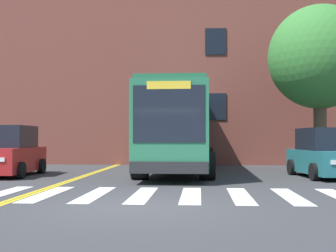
# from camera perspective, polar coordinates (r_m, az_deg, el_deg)

# --- Properties ---
(ground_plane) EXTENTS (120.00, 120.00, 0.00)m
(ground_plane) POSITION_cam_1_polar(r_m,az_deg,el_deg) (9.88, -4.19, -9.86)
(ground_plane) COLOR #38383A
(crosswalk) EXTENTS (16.46, 3.49, 0.01)m
(crosswalk) POSITION_cam_1_polar(r_m,az_deg,el_deg) (12.04, -6.05, -8.31)
(crosswalk) COLOR white
(crosswalk) RESTS_ON ground
(lane_line_yellow_inner) EXTENTS (0.12, 36.00, 0.01)m
(lane_line_yellow_inner) POSITION_cam_1_polar(r_m,az_deg,el_deg) (26.19, -5.86, -4.57)
(lane_line_yellow_inner) COLOR gold
(lane_line_yellow_inner) RESTS_ON ground
(lane_line_yellow_outer) EXTENTS (0.12, 36.00, 0.01)m
(lane_line_yellow_outer) POSITION_cam_1_polar(r_m,az_deg,el_deg) (26.17, -5.51, -4.57)
(lane_line_yellow_outer) COLOR gold
(lane_line_yellow_outer) RESTS_ON ground
(city_bus) EXTENTS (2.97, 10.68, 3.42)m
(city_bus) POSITION_cam_1_polar(r_m,az_deg,el_deg) (19.35, 1.34, -0.27)
(city_bus) COLOR #28704C
(city_bus) RESTS_ON ground
(car_red_near_lane) EXTENTS (2.12, 4.04, 1.90)m
(car_red_near_lane) POSITION_cam_1_polar(r_m,az_deg,el_deg) (18.67, -18.86, -3.12)
(car_red_near_lane) COLOR #AD1E1E
(car_red_near_lane) RESTS_ON ground
(car_teal_far_lane) EXTENTS (2.24, 4.17, 1.80)m
(car_teal_far_lane) POSITION_cam_1_polar(r_m,az_deg,el_deg) (17.90, 18.60, -3.35)
(car_teal_far_lane) COLOR #236B70
(car_teal_far_lane) RESTS_ON ground
(car_navy_behind_bus) EXTENTS (2.51, 4.64, 1.74)m
(car_navy_behind_bus) POSITION_cam_1_polar(r_m,az_deg,el_deg) (29.99, 0.10, -2.66)
(car_navy_behind_bus) COLOR navy
(car_navy_behind_bus) RESTS_ON ground
(street_tree_curbside_large) EXTENTS (5.48, 5.56, 7.19)m
(street_tree_curbside_large) POSITION_cam_1_polar(r_m,az_deg,el_deg) (21.51, 17.99, 7.92)
(street_tree_curbside_large) COLOR brown
(street_tree_curbside_large) RESTS_ON ground
(building_facade) EXTENTS (33.86, 7.60, 12.30)m
(building_facade) POSITION_cam_1_polar(r_m,az_deg,el_deg) (28.79, 5.57, 8.01)
(building_facade) COLOR brown
(building_facade) RESTS_ON ground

